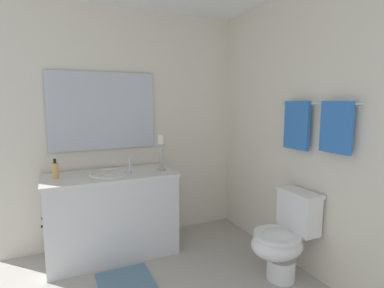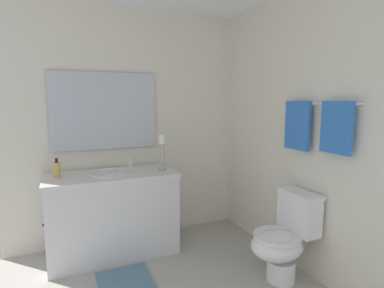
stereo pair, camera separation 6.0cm
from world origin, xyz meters
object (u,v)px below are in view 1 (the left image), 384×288
at_px(candle_holder_tall, 161,151).
at_px(toilet, 284,238).
at_px(soap_bottle, 55,170).
at_px(towel_near_vanity, 297,125).
at_px(sink_basin, 111,178).
at_px(towel_center, 336,127).
at_px(bath_mat, 128,287).
at_px(towel_bar, 318,104).
at_px(vanity_cabinet, 112,214).
at_px(mirror, 103,111).

height_order(candle_holder_tall, toilet, candle_holder_tall).
distance_m(soap_bottle, towel_near_vanity, 2.18).
xyz_separation_m(sink_basin, toilet, (1.04, 1.23, -0.41)).
distance_m(toilet, towel_center, 1.01).
relative_size(toilet, bath_mat, 1.25).
distance_m(sink_basin, towel_bar, 1.97).
bearing_deg(vanity_cabinet, towel_bar, 52.44).
xyz_separation_m(soap_bottle, towel_bar, (1.15, 1.93, 0.60)).
bearing_deg(mirror, candle_holder_tall, 56.13).
bearing_deg(towel_bar, soap_bottle, -120.73).
bearing_deg(towel_near_vanity, towel_bar, 5.12).
bearing_deg(towel_bar, candle_holder_tall, -138.07).
relative_size(mirror, towel_bar, 1.31).
xyz_separation_m(soap_bottle, toilet, (1.07, 1.71, -0.52)).
bearing_deg(soap_bottle, towel_bar, 59.27).
height_order(mirror, towel_center, mirror).
bearing_deg(vanity_cabinet, toilet, 49.77).
distance_m(toilet, bath_mat, 1.35).
distance_m(sink_basin, candle_holder_tall, 0.55).
relative_size(toilet, towel_near_vanity, 1.80).
bearing_deg(mirror, towel_near_vanity, 50.18).
xyz_separation_m(toilet, towel_bar, (0.08, 0.22, 1.12)).
bearing_deg(towel_bar, toilet, -108.91).
relative_size(soap_bottle, towel_near_vanity, 0.43).
bearing_deg(towel_center, toilet, -143.61).
xyz_separation_m(towel_near_vanity, bath_mat, (-0.29, -1.44, -1.29)).
height_order(towel_bar, towel_near_vanity, towel_near_vanity).
distance_m(vanity_cabinet, toilet, 1.61).
xyz_separation_m(mirror, towel_bar, (1.40, 1.45, 0.08)).
distance_m(mirror, soap_bottle, 0.75).
relative_size(towel_near_vanity, bath_mat, 0.69).
height_order(candle_holder_tall, towel_near_vanity, towel_near_vanity).
distance_m(soap_bottle, towel_bar, 2.33).
distance_m(vanity_cabinet, towel_bar, 2.13).
bearing_deg(mirror, vanity_cabinet, -0.01).
bearing_deg(towel_near_vanity, bath_mat, -101.52).
bearing_deg(mirror, towel_center, 41.92).
bearing_deg(soap_bottle, towel_center, 54.82).
height_order(sink_basin, soap_bottle, soap_bottle).
relative_size(towel_center, bath_mat, 0.65).
relative_size(sink_basin, towel_near_vanity, 0.97).
bearing_deg(vanity_cabinet, towel_near_vanity, 57.43).
bearing_deg(vanity_cabinet, mirror, 179.99).
height_order(vanity_cabinet, soap_bottle, soap_bottle).
distance_m(soap_bottle, bath_mat, 1.20).
relative_size(mirror, soap_bottle, 5.85).
xyz_separation_m(mirror, towel_center, (1.60, 1.44, -0.09)).
relative_size(towel_near_vanity, towel_center, 1.07).
relative_size(sink_basin, towel_bar, 0.50).
relative_size(mirror, bath_mat, 1.76).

